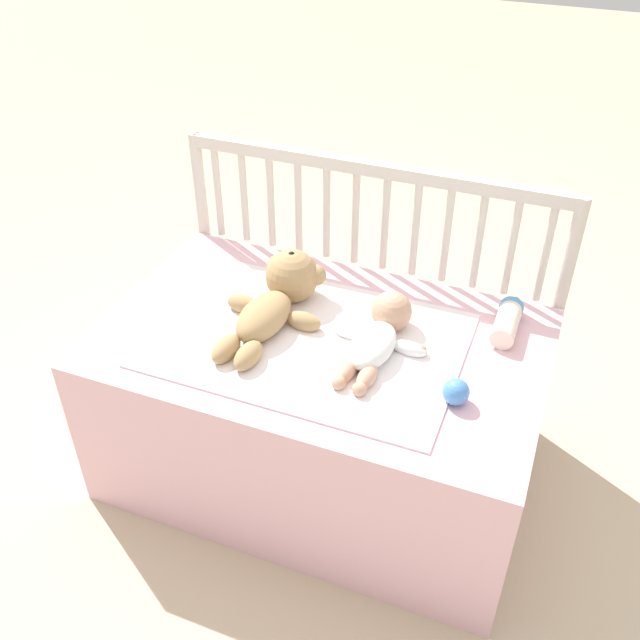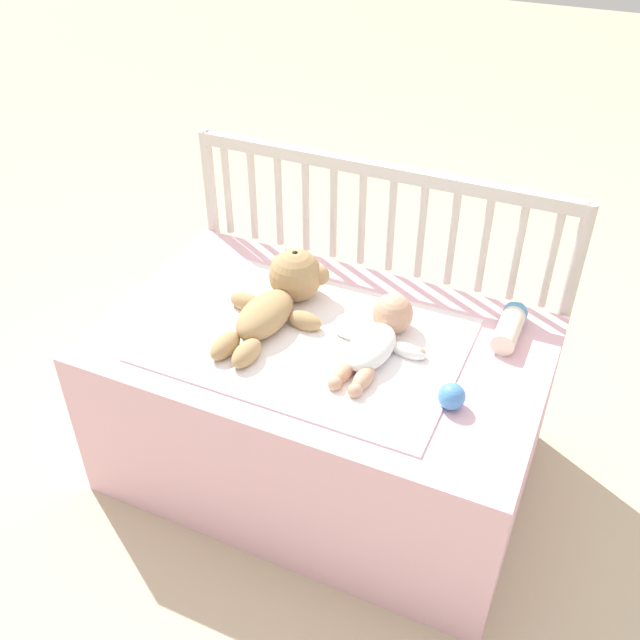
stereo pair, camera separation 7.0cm
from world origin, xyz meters
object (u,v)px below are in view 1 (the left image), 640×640
baby (378,336)px  baby_bottle (508,319)px  teddy_bear (278,296)px  toy_ball (456,392)px

baby → baby_bottle: size_ratio=1.80×
teddy_bear → baby_bottle: (0.57, 0.16, -0.03)m
teddy_bear → toy_ball: size_ratio=6.77×
teddy_bear → baby_bottle: size_ratio=2.22×
baby → toy_ball: (0.22, -0.12, -0.01)m
teddy_bear → baby: bearing=-8.0°
teddy_bear → toy_ball: 0.54m
baby_bottle → toy_ball: size_ratio=3.05×
teddy_bear → toy_ball: bearing=-17.5°
baby_bottle → toy_ball: bearing=-100.9°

